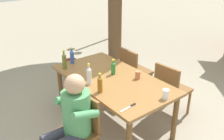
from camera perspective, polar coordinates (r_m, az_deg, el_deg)
The scene contains 15 objects.
ground_plane at distance 3.88m, azimuth -0.00°, elevation -11.51°, with size 24.00×24.00×0.00m, color gray.
dining_table at distance 3.54m, azimuth -0.00°, elevation -2.93°, with size 1.83×0.97×0.73m.
chair_near_right at distance 2.97m, azimuth -7.37°, elevation -12.94°, with size 0.48×0.48×0.87m.
chair_far_left at distance 4.35m, azimuth 4.84°, elevation 0.08°, with size 0.44×0.44×0.87m.
chair_far_right at distance 3.85m, azimuth 13.17°, elevation -3.98°, with size 0.47×0.47×0.87m.
person_in_white_shirt at distance 2.83m, azimuth -9.40°, elevation -11.11°, with size 0.47×0.62×1.18m.
bottle_amber at distance 3.10m, azimuth -2.77°, elevation -3.22°, with size 0.06×0.06×0.26m.
bottle_green at distance 3.57m, azimuth 0.28°, elevation 0.51°, with size 0.06×0.06×0.23m.
bottle_olive at distance 3.80m, azimuth -10.84°, elevation 2.08°, with size 0.06×0.06×0.30m.
bottle_blue at distance 3.98m, azimuth -9.12°, elevation 3.05°, with size 0.06×0.06×0.26m.
bottle_clear at distance 3.29m, azimuth -5.27°, elevation -1.26°, with size 0.06×0.06×0.30m.
cup_terracotta at distance 3.47m, azimuth 5.90°, elevation -1.13°, with size 0.07×0.07×0.11m, color #BC6B47.
cup_white at distance 3.05m, azimuth 12.14°, elevation -5.40°, with size 0.08×0.08×0.12m, color white.
table_knife at distance 2.85m, azimuth 3.94°, elevation -8.43°, with size 0.04×0.24×0.01m.
backpack_by_near_side at distance 5.03m, azimuth -8.83°, elevation -0.14°, with size 0.33×0.25×0.42m.
Camera 1 is at (2.47, -1.92, 2.30)m, focal length 39.99 mm.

